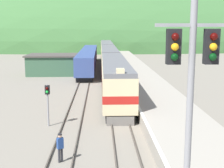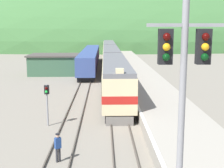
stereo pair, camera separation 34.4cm
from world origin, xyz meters
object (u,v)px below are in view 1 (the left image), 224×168
at_px(carriage_fourth, 105,45).
at_px(track_worker, 60,146).
at_px(carriage_second, 109,58).
at_px(siding_train, 88,59).
at_px(signal_post_siding, 47,96).
at_px(express_train_lead_car, 115,78).
at_px(carriage_third, 107,50).
at_px(signal_mast_main, 190,97).

distance_m(carriage_fourth, track_worker, 84.72).
distance_m(carriage_second, siding_train, 5.76).
xyz_separation_m(signal_post_siding, track_worker, (1.84, -6.94, -1.45)).
xyz_separation_m(express_train_lead_car, carriage_third, (0.00, 45.04, -0.01)).
bearing_deg(carriage_second, express_train_lead_car, -90.00).
height_order(carriage_fourth, signal_mast_main, signal_mast_main).
relative_size(siding_train, signal_post_siding, 10.19).
relative_size(signal_mast_main, track_worker, 5.02).
relative_size(carriage_second, signal_mast_main, 2.47).
height_order(express_train_lead_car, track_worker, express_train_lead_car).
bearing_deg(carriage_fourth, carriage_second, -90.00).
xyz_separation_m(carriage_second, signal_post_siding, (-5.80, -32.60, 0.13)).
xyz_separation_m(carriage_second, carriage_fourth, (0.00, 45.08, 0.00)).
bearing_deg(carriage_third, signal_mast_main, -89.12).
distance_m(express_train_lead_car, signal_post_siding, 11.65).
relative_size(express_train_lead_car, carriage_third, 0.97).
bearing_deg(signal_mast_main, siding_train, 95.53).
relative_size(carriage_fourth, signal_mast_main, 2.47).
bearing_deg(signal_mast_main, track_worker, 120.83).
distance_m(carriage_fourth, signal_mast_main, 93.15).
bearing_deg(express_train_lead_car, carriage_fourth, 90.00).
relative_size(siding_train, track_worker, 19.72).
xyz_separation_m(express_train_lead_car, signal_mast_main, (1.09, -25.50, 3.44)).
relative_size(carriage_third, signal_post_siding, 6.39).
bearing_deg(express_train_lead_car, carriage_second, 90.00).
height_order(express_train_lead_car, carriage_third, express_train_lead_car).
relative_size(carriage_second, track_worker, 12.38).
bearing_deg(track_worker, express_train_lead_car, 76.92).
bearing_deg(siding_train, track_worker, -90.00).
bearing_deg(siding_train, express_train_lead_car, -81.54).
relative_size(signal_mast_main, signal_post_siding, 2.59).
xyz_separation_m(express_train_lead_car, signal_post_siding, (-5.80, -10.10, 0.12)).
distance_m(carriage_third, track_worker, 62.22).
bearing_deg(carriage_third, signal_post_siding, -96.01).
bearing_deg(express_train_lead_car, signal_mast_main, -87.55).
xyz_separation_m(carriage_second, track_worker, (-3.96, -39.54, -1.32)).
relative_size(express_train_lead_car, track_worker, 12.06).
relative_size(express_train_lead_car, carriage_second, 0.97).
distance_m(carriage_third, signal_post_siding, 55.45).
bearing_deg(siding_train, carriage_second, -46.36).
height_order(siding_train, signal_post_siding, siding_train).
relative_size(carriage_third, signal_mast_main, 2.47).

